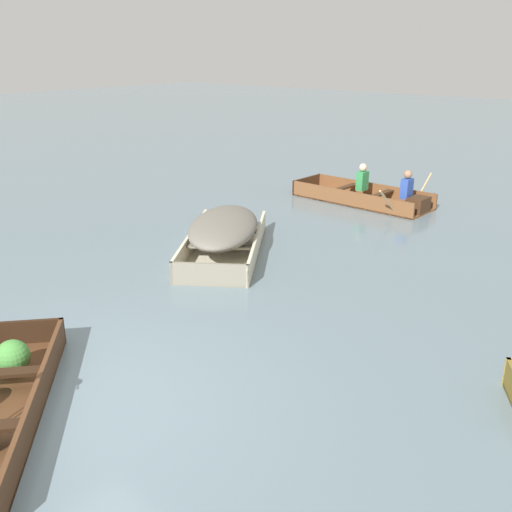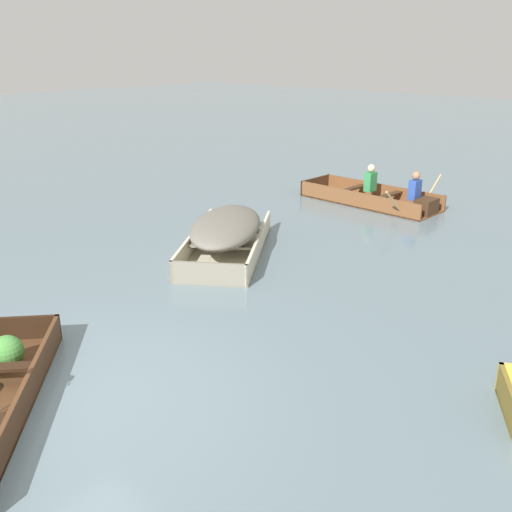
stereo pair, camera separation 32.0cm
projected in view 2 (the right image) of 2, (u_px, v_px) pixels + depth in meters
The scene contains 3 objects.
ground_plane at pixel (58, 404), 5.89m from camera, with size 80.00×80.00×0.00m, color slate.
skiff_cream_mid_moored at pixel (227, 230), 10.10m from camera, with size 2.74×3.20×0.70m.
rowboat_wooden_brown_with_crew at pixel (377, 197), 13.22m from camera, with size 3.30×2.36×0.92m.
Camera 2 is at (4.87, -2.32, 3.48)m, focal length 40.00 mm.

